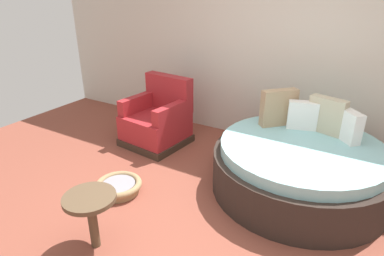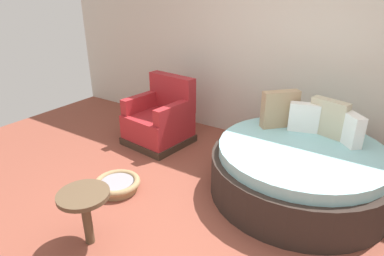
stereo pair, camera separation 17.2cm
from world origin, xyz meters
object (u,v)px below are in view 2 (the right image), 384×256
Objects in this scene: pet_basket at (117,184)px; round_daybed at (299,168)px; side_table at (84,202)px; red_armchair at (161,120)px.

round_daybed is at bearing 32.72° from pet_basket.
round_daybed reaches higher than pet_basket.
round_daybed is 2.21m from side_table.
pet_basket is at bearing 118.06° from side_table.
red_armchair is 2.11m from side_table.
round_daybed is 3.69× the size of pet_basket.
pet_basket is at bearing -73.50° from red_armchair.
pet_basket is at bearing -147.28° from round_daybed.
red_armchair is 1.33m from pet_basket.
pet_basket is 0.98× the size of side_table.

